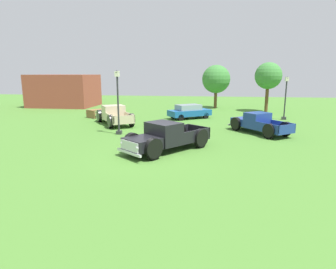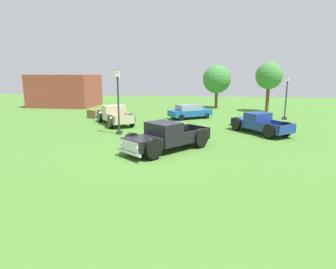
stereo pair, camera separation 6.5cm
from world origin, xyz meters
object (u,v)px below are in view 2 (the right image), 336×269
Objects in this scene: pickup_truck_behind_left at (114,115)px; pickup_truck_behind_right at (257,123)px; sedan_distant_a at (190,111)px; picnic_table at (98,112)px; pickup_truck_foreground at (163,138)px; oak_tree_west at (269,76)px; oak_tree_east at (217,79)px; lamp_post_far at (286,97)px; lamp_post_near at (118,101)px.

pickup_truck_behind_right is (11.47, -2.27, -0.05)m from pickup_truck_behind_left.
sedan_distant_a is 8.94m from picnic_table.
pickup_truck_behind_left is (-5.55, 8.34, -0.02)m from pickup_truck_foreground.
pickup_truck_behind_right is at bearing 45.77° from pickup_truck_foreground.
oak_tree_west is (8.86, 18.15, 3.15)m from pickup_truck_foreground.
oak_tree_east is 6.21m from oak_tree_west.
sedan_distant_a is 9.73m from oak_tree_east.
pickup_truck_behind_right is at bearing -48.49° from sedan_distant_a.
lamp_post_far reaches higher than pickup_truck_foreground.
pickup_truck_foreground is 5.83m from lamp_post_near.
picnic_table is (-8.26, 11.67, -0.28)m from pickup_truck_foreground.
lamp_post_far is 1.71× the size of picnic_table.
picnic_table is (-8.93, -0.32, -0.21)m from sedan_distant_a.
lamp_post_near is 8.94m from picnic_table.
lamp_post_near is (-9.69, -1.91, 1.62)m from pickup_truck_behind_right.
pickup_truck_foreground is 8.48m from pickup_truck_behind_right.
pickup_truck_foreground is 1.01× the size of oak_tree_east.
lamp_post_near reaches higher than picnic_table.
sedan_distant_a is 0.78× the size of oak_tree_west.
pickup_truck_behind_right is 7.58m from lamp_post_far.
pickup_truck_behind_left is 15.64m from oak_tree_east.
picnic_table is 18.62m from oak_tree_west.
oak_tree_west reaches higher than picnic_table.
lamp_post_far is at bearing 3.11° from picnic_table.
oak_tree_east is (11.58, 9.25, 3.02)m from picnic_table.
lamp_post_near is 1.12× the size of lamp_post_far.
sedan_distant_a is (0.67, 12.00, -0.07)m from pickup_truck_foreground.
pickup_truck_foreground is at bearing -126.77° from lamp_post_far.
pickup_truck_behind_right is 12.84m from oak_tree_west.
oak_tree_west reaches higher than oak_tree_east.
pickup_truck_foreground is 1.25× the size of sedan_distant_a.
sedan_distant_a is at bearing -106.51° from oak_tree_east.
pickup_truck_behind_right is at bearing -103.71° from oak_tree_west.
pickup_truck_behind_left is 0.97× the size of oak_tree_west.
oak_tree_west reaches higher than sedan_distant_a.
lamp_post_near is 0.85× the size of oak_tree_east.
pickup_truck_behind_right reaches higher than picnic_table.
pickup_truck_foreground is at bearing -93.21° from sedan_distant_a.
pickup_truck_behind_right is 0.90× the size of oak_tree_west.
oak_tree_east is at bearing 54.81° from pickup_truck_behind_left.
pickup_truck_foreground is 12.02m from sedan_distant_a.
oak_tree_east is (8.87, 12.58, 2.76)m from pickup_truck_behind_left.
oak_tree_east is (-2.59, 14.85, 2.81)m from pickup_truck_behind_right.
pickup_truck_behind_right is 1.09× the size of lamp_post_near.
picnic_table is (-17.70, -0.96, -1.58)m from lamp_post_far.
oak_tree_west is (5.54, -2.77, 0.41)m from oak_tree_east.
oak_tree_west reaches higher than lamp_post_far.
pickup_truck_behind_right is 15.33m from oak_tree_east.
pickup_truck_behind_left reaches higher than pickup_truck_behind_right.
oak_tree_west reaches higher than pickup_truck_behind_left.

